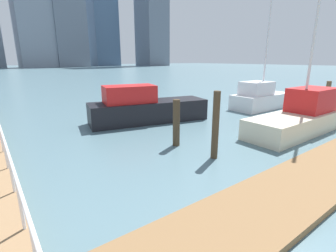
{
  "coord_description": "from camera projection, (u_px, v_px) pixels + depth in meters",
  "views": [
    {
      "loc": [
        -3.34,
        5.85,
        3.43
      ],
      "look_at": [
        1.35,
        12.15,
        1.29
      ],
      "focal_mm": 26.3,
      "sensor_mm": 36.0,
      "label": 1
    }
  ],
  "objects": [
    {
      "name": "ground_plane",
      "position": [
        65.0,
        122.0,
        13.78
      ],
      "size": [
        300.0,
        300.0,
        0.0
      ],
      "primitive_type": "plane",
      "color": "slate"
    },
    {
      "name": "dock_piling_0",
      "position": [
        176.0,
        123.0,
        9.88
      ],
      "size": [
        0.29,
        0.29,
        1.9
      ],
      "primitive_type": "cylinder",
      "color": "#473826",
      "rests_on": "ground_plane"
    },
    {
      "name": "moored_boat_1",
      "position": [
        145.0,
        108.0,
        13.71
      ],
      "size": [
        6.79,
        3.23,
        2.08
      ],
      "color": "black",
      "rests_on": "ground_plane"
    },
    {
      "name": "skyline_tower_5",
      "position": [
        69.0,
        27.0,
        105.16
      ],
      "size": [
        13.57,
        7.98,
        33.19
      ],
      "primitive_type": "cube",
      "rotation": [
        0.0,
        0.0,
        0.03
      ],
      "color": "slate",
      "rests_on": "ground_plane"
    },
    {
      "name": "moored_boat_0",
      "position": [
        260.0,
        98.0,
        17.47
      ],
      "size": [
        4.84,
        1.98,
        7.85
      ],
      "color": "white",
      "rests_on": "ground_plane"
    },
    {
      "name": "floating_dock",
      "position": [
        320.0,
        173.0,
        7.46
      ],
      "size": [
        15.89,
        2.0,
        0.18
      ],
      "primitive_type": "cube",
      "color": "olive",
      "rests_on": "ground_plane"
    },
    {
      "name": "moored_boat_3",
      "position": [
        304.0,
        116.0,
        12.07
      ],
      "size": [
        7.21,
        1.93,
        8.78
      ],
      "color": "beige",
      "rests_on": "ground_plane"
    },
    {
      "name": "dock_piling_1",
      "position": [
        327.0,
        96.0,
        16.88
      ],
      "size": [
        0.3,
        0.3,
        1.99
      ],
      "primitive_type": "cylinder",
      "color": "brown",
      "rests_on": "ground_plane"
    },
    {
      "name": "dock_piling_4",
      "position": [
        216.0,
        126.0,
        8.53
      ],
      "size": [
        0.24,
        0.24,
        2.4
      ],
      "primitive_type": "cylinder",
      "color": "#473826",
      "rests_on": "ground_plane"
    }
  ]
}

